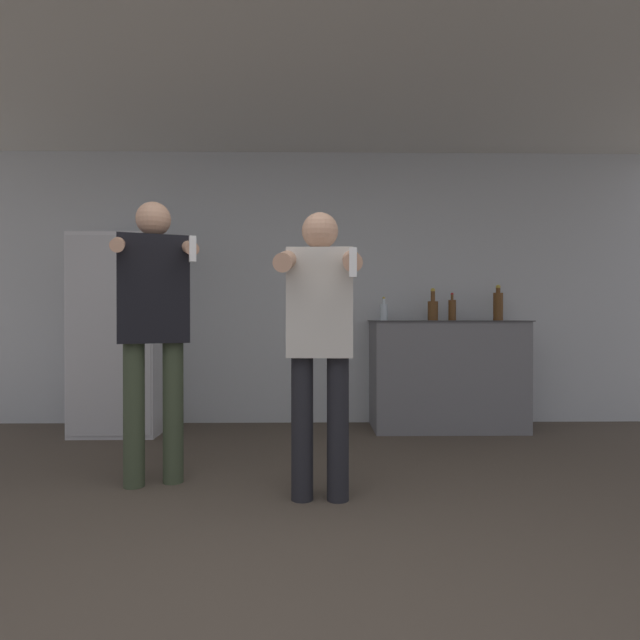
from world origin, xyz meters
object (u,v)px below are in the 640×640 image
(bottle_dark_rum, at_px, (433,309))
(bottle_tall_gin, at_px, (452,309))
(person_man_side, at_px, (154,316))
(bottle_amber_bourbon, at_px, (498,305))
(refrigerator, at_px, (124,334))
(person_woman_foreground, at_px, (320,329))
(bottle_green_wine, at_px, (384,311))

(bottle_dark_rum, bearing_deg, bottle_tall_gin, 0.00)
(bottle_tall_gin, distance_m, person_man_side, 2.65)
(bottle_dark_rum, bearing_deg, bottle_amber_bourbon, 0.00)
(refrigerator, relative_size, bottle_tall_gin, 6.78)
(person_woman_foreground, bearing_deg, person_man_side, 164.43)
(bottle_dark_rum, height_order, person_man_side, person_man_side)
(person_woman_foreground, xyz_separation_m, person_man_side, (-0.98, 0.27, 0.07))
(bottle_green_wine, xyz_separation_m, bottle_tall_gin, (0.62, -0.00, 0.02))
(refrigerator, relative_size, bottle_green_wine, 7.97)
(bottle_tall_gin, distance_m, bottle_dark_rum, 0.17)
(bottle_tall_gin, xyz_separation_m, person_man_side, (-2.20, -1.49, -0.06))
(bottle_green_wine, bearing_deg, person_man_side, -136.79)
(bottle_tall_gin, bearing_deg, bottle_dark_rum, 180.00)
(person_woman_foreground, distance_m, person_man_side, 1.02)
(bottle_amber_bourbon, distance_m, person_woman_foreground, 2.41)
(refrigerator, bearing_deg, person_man_side, -63.25)
(bottle_amber_bourbon, height_order, person_woman_foreground, person_woman_foreground)
(bottle_green_wine, bearing_deg, person_woman_foreground, -108.81)
(bottle_dark_rum, bearing_deg, bottle_green_wine, 180.00)
(bottle_amber_bourbon, relative_size, person_man_side, 0.19)
(bottle_tall_gin, xyz_separation_m, bottle_dark_rum, (-0.17, 0.00, 0.01))
(person_woman_foreground, height_order, person_man_side, person_man_side)
(refrigerator, bearing_deg, person_woman_foreground, -44.75)
(bottle_tall_gin, bearing_deg, bottle_green_wine, 180.00)
(bottle_tall_gin, distance_m, bottle_amber_bourbon, 0.42)
(person_woman_foreground, bearing_deg, bottle_tall_gin, 55.39)
(person_man_side, bearing_deg, bottle_amber_bourbon, 29.64)
(bottle_green_wine, xyz_separation_m, person_man_side, (-1.58, -1.49, -0.05))
(bottle_tall_gin, xyz_separation_m, person_woman_foreground, (-1.22, -1.76, -0.13))
(bottle_green_wine, distance_m, bottle_amber_bourbon, 1.03)
(bottle_amber_bourbon, bearing_deg, person_woman_foreground, -132.80)
(refrigerator, xyz_separation_m, person_man_side, (0.71, -1.40, 0.16))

